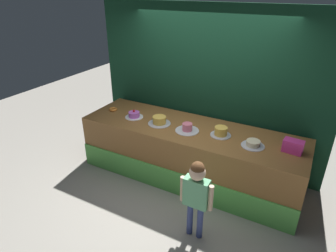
{
  "coord_description": "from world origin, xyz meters",
  "views": [
    {
      "loc": [
        1.6,
        -3.14,
        2.88
      ],
      "look_at": [
        -0.27,
        0.31,
        0.94
      ],
      "focal_mm": 31.01,
      "sensor_mm": 36.0,
      "label": 1
    }
  ],
  "objects": [
    {
      "name": "curtain_backdrop",
      "position": [
        0.0,
        1.13,
        1.32
      ],
      "size": [
        3.91,
        0.08,
        2.64
      ],
      "primitive_type": "cube",
      "color": "#113823",
      "rests_on": "ground_plane"
    },
    {
      "name": "cake_right",
      "position": [
        0.49,
        0.51,
        0.94
      ],
      "size": [
        0.3,
        0.3,
        0.13
      ],
      "color": "silver",
      "rests_on": "stage_platform"
    },
    {
      "name": "cake_center",
      "position": [
        0.0,
        0.41,
        0.93
      ],
      "size": [
        0.36,
        0.36,
        0.12
      ],
      "color": "silver",
      "rests_on": "stage_platform"
    },
    {
      "name": "cake_left",
      "position": [
        -0.49,
        0.42,
        0.94
      ],
      "size": [
        0.36,
        0.36,
        0.12
      ],
      "color": "silver",
      "rests_on": "stage_platform"
    },
    {
      "name": "donut",
      "position": [
        -1.47,
        0.5,
        0.9
      ],
      "size": [
        0.14,
        0.14,
        0.04
      ],
      "primitive_type": "torus",
      "color": "orange",
      "rests_on": "stage_platform"
    },
    {
      "name": "cake_far_right",
      "position": [
        0.98,
        0.42,
        0.92
      ],
      "size": [
        0.32,
        0.32,
        0.08
      ],
      "color": "silver",
      "rests_on": "stage_platform"
    },
    {
      "name": "cake_far_left",
      "position": [
        -0.98,
        0.44,
        0.93
      ],
      "size": [
        0.3,
        0.3,
        0.14
      ],
      "color": "white",
      "rests_on": "stage_platform"
    },
    {
      "name": "pink_box",
      "position": [
        1.47,
        0.52,
        0.97
      ],
      "size": [
        0.26,
        0.17,
        0.17
      ],
      "primitive_type": "cube",
      "rotation": [
        0.0,
        0.0,
        -0.1
      ],
      "color": "#F13BA0",
      "rests_on": "stage_platform"
    },
    {
      "name": "child_figure",
      "position": [
        0.6,
        -0.6,
        0.7
      ],
      "size": [
        0.42,
        0.19,
        1.09
      ],
      "color": "#3F4C8C",
      "rests_on": "ground_plane"
    },
    {
      "name": "stage_platform",
      "position": [
        0.0,
        0.51,
        0.44
      ],
      "size": [
        3.46,
        1.05,
        0.88
      ],
      "color": "brown",
      "rests_on": "ground_plane"
    },
    {
      "name": "ground_plane",
      "position": [
        0.0,
        0.0,
        0.0
      ],
      "size": [
        12.0,
        12.0,
        0.0
      ],
      "primitive_type": "plane",
      "color": "gray"
    }
  ]
}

